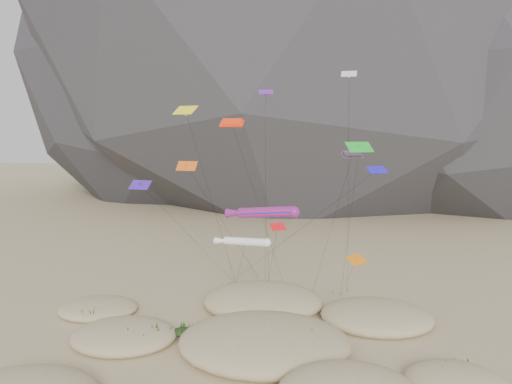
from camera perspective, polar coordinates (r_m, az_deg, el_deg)
ground at (r=48.13m, az=-1.05°, el=-20.29°), size 500.00×500.00×0.00m
dunes at (r=52.43m, az=-0.91°, el=-16.95°), size 47.65×37.98×4.10m
dune_grass at (r=50.75m, az=-1.79°, el=-17.74°), size 42.96×27.16×1.42m
kite_stakes at (r=69.58m, az=3.82°, el=-11.21°), size 18.00×5.82×0.30m
rainbow_tube_kite at (r=54.14m, az=0.89°, el=-2.35°), size 8.47×12.34×14.16m
white_tube_kite at (r=54.70m, az=-1.47°, el=-5.69°), size 6.72×15.11×10.68m
orange_parafoil at (r=56.06m, az=-2.70°, el=7.66°), size 6.74×13.65×23.37m
multi_parafoil at (r=55.68m, az=10.88°, el=3.98°), size 5.16×12.01×19.84m
delta_kites at (r=53.40m, az=2.00°, el=2.84°), size 27.57×19.69×28.67m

